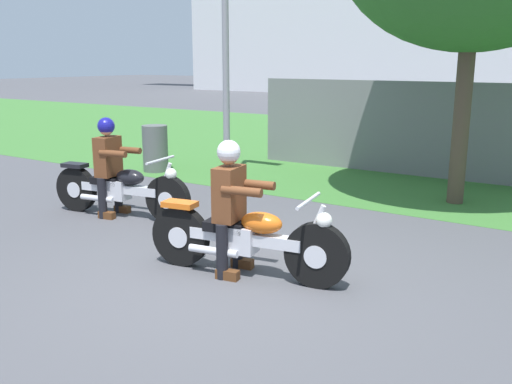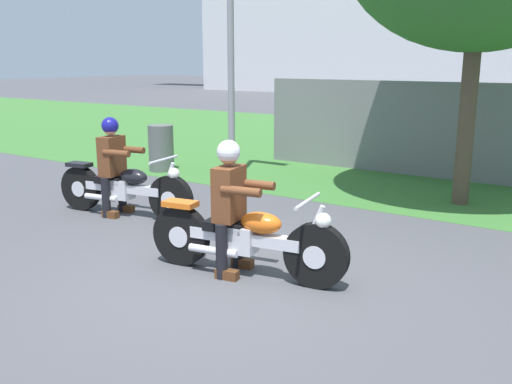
{
  "view_description": "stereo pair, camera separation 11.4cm",
  "coord_description": "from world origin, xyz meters",
  "px_view_note": "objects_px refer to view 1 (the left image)",
  "views": [
    {
      "loc": [
        3.15,
        -4.29,
        2.18
      ],
      "look_at": [
        0.07,
        0.46,
        0.85
      ],
      "focal_mm": 39.35,
      "sensor_mm": 36.0,
      "label": 1
    },
    {
      "loc": [
        3.25,
        -4.23,
        2.18
      ],
      "look_at": [
        0.07,
        0.46,
        0.85
      ],
      "focal_mm": 39.35,
      "sensor_mm": 36.0,
      "label": 2
    }
  ],
  "objects_px": {
    "motorcycle_follow": "(121,189)",
    "rider_follow": "(109,159)",
    "rider_lead": "(231,197)",
    "trash_can": "(155,148)",
    "motorcycle_lead": "(246,239)"
  },
  "relations": [
    {
      "from": "rider_follow",
      "to": "motorcycle_lead",
      "type": "bearing_deg",
      "value": -26.21
    },
    {
      "from": "rider_follow",
      "to": "trash_can",
      "type": "relative_size",
      "value": 1.53
    },
    {
      "from": "motorcycle_lead",
      "to": "rider_follow",
      "type": "bearing_deg",
      "value": 153.79
    },
    {
      "from": "trash_can",
      "to": "motorcycle_follow",
      "type": "bearing_deg",
      "value": -55.35
    },
    {
      "from": "motorcycle_lead",
      "to": "rider_lead",
      "type": "distance_m",
      "value": 0.46
    },
    {
      "from": "motorcycle_lead",
      "to": "trash_can",
      "type": "bearing_deg",
      "value": 132.26
    },
    {
      "from": "rider_follow",
      "to": "trash_can",
      "type": "height_order",
      "value": "rider_follow"
    },
    {
      "from": "rider_lead",
      "to": "rider_follow",
      "type": "height_order",
      "value": "rider_follow"
    },
    {
      "from": "motorcycle_follow",
      "to": "trash_can",
      "type": "relative_size",
      "value": 2.41
    },
    {
      "from": "motorcycle_lead",
      "to": "motorcycle_follow",
      "type": "xyz_separation_m",
      "value": [
        -2.76,
        0.9,
        0.0
      ]
    },
    {
      "from": "rider_follow",
      "to": "rider_lead",
      "type": "bearing_deg",
      "value": -27.63
    },
    {
      "from": "motorcycle_follow",
      "to": "rider_follow",
      "type": "relative_size",
      "value": 1.58
    },
    {
      "from": "rider_lead",
      "to": "motorcycle_follow",
      "type": "distance_m",
      "value": 2.78
    },
    {
      "from": "rider_lead",
      "to": "motorcycle_lead",
      "type": "bearing_deg",
      "value": -0.81
    },
    {
      "from": "rider_follow",
      "to": "motorcycle_follow",
      "type": "bearing_deg",
      "value": -0.8
    }
  ]
}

